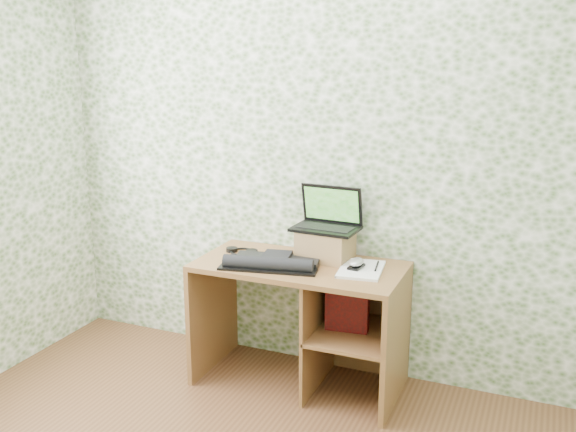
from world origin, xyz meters
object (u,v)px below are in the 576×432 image
at_px(laptop, 328,219).
at_px(keyboard, 273,262).
at_px(desk, 314,308).
at_px(riser, 325,245).
at_px(notepad, 361,269).

height_order(laptop, keyboard, laptop).
bearing_deg(desk, riser, 76.45).
bearing_deg(riser, keyboard, -133.01).
xyz_separation_m(laptop, notepad, (0.26, -0.16, -0.23)).
relative_size(desk, riser, 4.05).
bearing_deg(notepad, desk, 172.27).
xyz_separation_m(riser, keyboard, (-0.23, -0.25, -0.06)).
bearing_deg(laptop, keyboard, -125.62).
height_order(riser, notepad, riser).
bearing_deg(riser, desk, -103.55).
xyz_separation_m(desk, laptop, (0.03, 0.16, 0.51)).
bearing_deg(desk, keyboard, -147.12).
relative_size(desk, laptop, 3.09).
relative_size(keyboard, notepad, 1.71).
xyz_separation_m(desk, riser, (0.03, 0.12, 0.36)).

